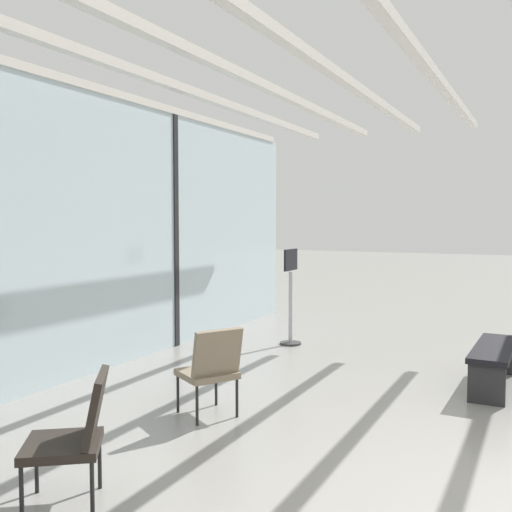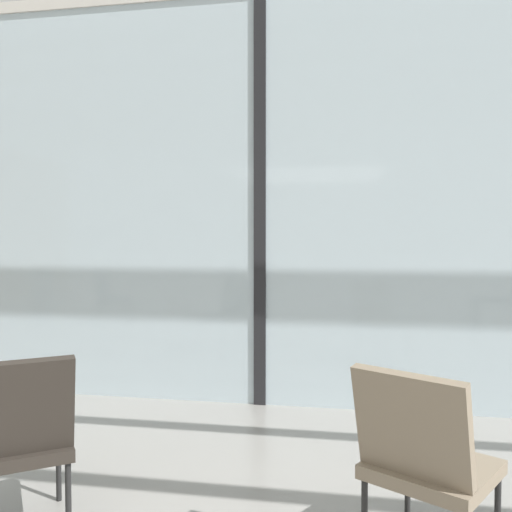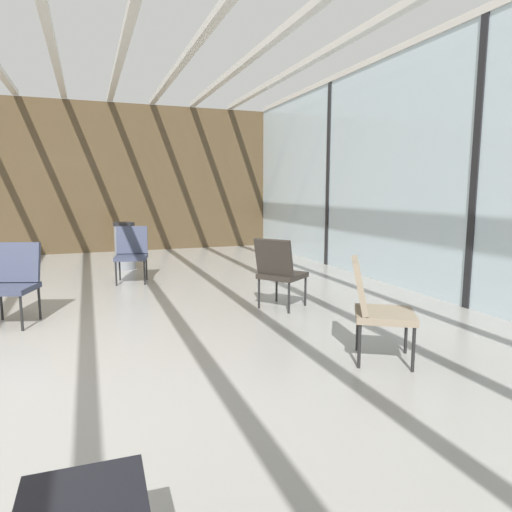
% 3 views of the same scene
% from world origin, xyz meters
% --- Properties ---
extents(glass_curtain_wall, '(14.00, 0.08, 3.41)m').
position_xyz_m(glass_curtain_wall, '(0.00, 5.20, 1.71)').
color(glass_curtain_wall, silver).
rests_on(glass_curtain_wall, ground).
extents(window_mullion_1, '(0.10, 0.12, 3.41)m').
position_xyz_m(window_mullion_1, '(0.00, 5.20, 1.71)').
color(window_mullion_1, black).
rests_on(window_mullion_1, ground).
extents(parked_airplane, '(10.94, 4.12, 4.12)m').
position_xyz_m(parked_airplane, '(0.76, 9.52, 2.06)').
color(parked_airplane, silver).
rests_on(parked_airplane, ground).
extents(lounge_chair_2, '(0.68, 0.70, 0.87)m').
position_xyz_m(lounge_chair_2, '(1.06, 3.06, 0.49)').
color(lounge_chair_2, '#7F705B').
rests_on(lounge_chair_2, ground).
extents(lounge_chair_3, '(0.70, 0.71, 0.87)m').
position_xyz_m(lounge_chair_3, '(-0.77, 2.98, 0.49)').
color(lounge_chair_3, '#28231E').
rests_on(lounge_chair_3, ground).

